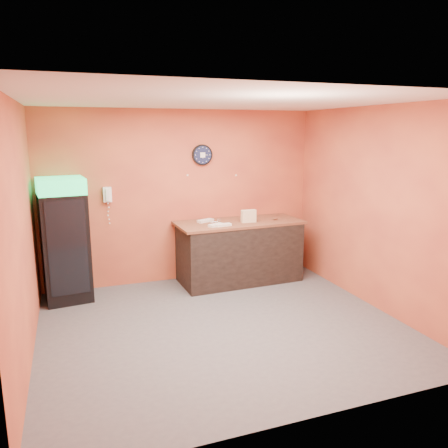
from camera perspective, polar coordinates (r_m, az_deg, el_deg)
name	(u,v)px	position (r m, az deg, el deg)	size (l,w,h in m)	color
floor	(223,326)	(5.76, -0.15, -13.16)	(4.50, 4.50, 0.00)	#47474C
back_wall	(182,197)	(7.21, -5.51, 3.58)	(4.50, 0.02, 2.80)	#D3653B
left_wall	(21,234)	(5.05, -24.99, -1.15)	(0.02, 4.00, 2.80)	#D3653B
right_wall	(375,208)	(6.42, 19.12, 1.93)	(0.02, 4.00, 2.80)	#D3653B
ceiling	(223,100)	(5.23, -0.17, 15.84)	(4.50, 4.00, 0.02)	white
beverage_cooler	(65,242)	(6.71, -20.11, -2.24)	(0.70, 0.71, 1.81)	black
prep_counter	(239,252)	(7.25, 1.98, -3.71)	(1.94, 0.86, 0.97)	black
wall_clock	(202,155)	(7.21, -2.86, 9.01)	(0.34, 0.06, 0.34)	black
wall_phone	(107,195)	(6.95, -14.99, 3.73)	(0.13, 0.11, 0.23)	white
butcher_paper	(239,222)	(7.13, 2.01, 0.20)	(2.06, 0.88, 0.04)	brown
sub_roll_stack	(249,216)	(7.04, 3.23, 1.03)	(0.24, 0.08, 0.20)	beige
wrapped_sandwich_left	(216,225)	(6.75, -1.05, -0.14)	(0.26, 0.10, 0.04)	silver
wrapped_sandwich_mid	(223,225)	(6.76, -0.10, -0.12)	(0.25, 0.10, 0.04)	silver
wrapped_sandwich_right	(205,221)	(7.08, -2.44, 0.43)	(0.28, 0.11, 0.04)	silver
kitchen_tool	(219,221)	(7.05, -0.66, 0.46)	(0.06, 0.06, 0.06)	silver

